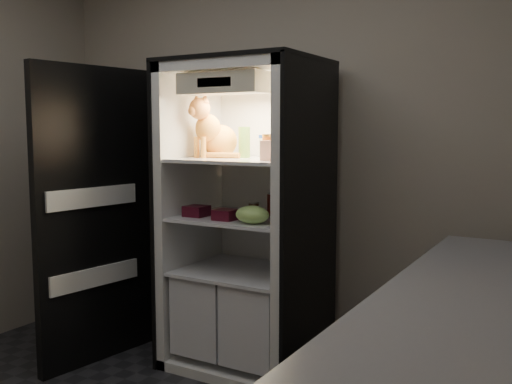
{
  "coord_description": "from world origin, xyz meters",
  "views": [
    {
      "loc": [
        1.78,
        -1.59,
        1.46
      ],
      "look_at": [
        0.09,
        1.32,
        1.09
      ],
      "focal_mm": 40.0,
      "sensor_mm": 36.0,
      "label": 1
    }
  ],
  "objects_px": {
    "tabby_cat": "(214,134)",
    "parmesan_shaker": "(244,142)",
    "soda_can_c": "(276,209)",
    "berry_box_left": "(197,211)",
    "grape_bag": "(252,215)",
    "condiment_jar": "(254,209)",
    "cream_carton": "(268,150)",
    "pepper_jar": "(289,140)",
    "soda_can_b": "(280,208)",
    "salsa_jar": "(269,147)",
    "berry_box_right": "(226,215)",
    "refrigerator": "(248,239)",
    "mayo_tub": "(267,146)",
    "soda_can_a": "(273,204)"
  },
  "relations": [
    {
      "from": "soda_can_b",
      "to": "berry_box_right",
      "type": "distance_m",
      "value": 0.33
    },
    {
      "from": "soda_can_c",
      "to": "berry_box_left",
      "type": "bearing_deg",
      "value": -166.27
    },
    {
      "from": "grape_bag",
      "to": "berry_box_right",
      "type": "height_order",
      "value": "grape_bag"
    },
    {
      "from": "cream_carton",
      "to": "condiment_jar",
      "type": "xyz_separation_m",
      "value": [
        -0.18,
        0.15,
        -0.36
      ]
    },
    {
      "from": "tabby_cat",
      "to": "cream_carton",
      "type": "bearing_deg",
      "value": -2.12
    },
    {
      "from": "berry_box_left",
      "to": "salsa_jar",
      "type": "bearing_deg",
      "value": 21.31
    },
    {
      "from": "parmesan_shaker",
      "to": "soda_can_c",
      "type": "xyz_separation_m",
      "value": [
        0.28,
        -0.1,
        -0.38
      ]
    },
    {
      "from": "mayo_tub",
      "to": "cream_carton",
      "type": "xyz_separation_m",
      "value": [
        0.17,
        -0.29,
        -0.01
      ]
    },
    {
      "from": "tabby_cat",
      "to": "soda_can_c",
      "type": "bearing_deg",
      "value": 8.94
    },
    {
      "from": "parmesan_shaker",
      "to": "soda_can_b",
      "type": "bearing_deg",
      "value": -5.39
    },
    {
      "from": "soda_can_c",
      "to": "tabby_cat",
      "type": "bearing_deg",
      "value": 173.98
    },
    {
      "from": "berry_box_right",
      "to": "pepper_jar",
      "type": "bearing_deg",
      "value": 39.6
    },
    {
      "from": "salsa_jar",
      "to": "grape_bag",
      "type": "height_order",
      "value": "salsa_jar"
    },
    {
      "from": "grape_bag",
      "to": "soda_can_c",
      "type": "bearing_deg",
      "value": 73.35
    },
    {
      "from": "salsa_jar",
      "to": "soda_can_c",
      "type": "distance_m",
      "value": 0.37
    },
    {
      "from": "salsa_jar",
      "to": "tabby_cat",
      "type": "bearing_deg",
      "value": 178.95
    },
    {
      "from": "soda_can_b",
      "to": "grape_bag",
      "type": "bearing_deg",
      "value": -97.56
    },
    {
      "from": "grape_bag",
      "to": "berry_box_left",
      "type": "bearing_deg",
      "value": 171.54
    },
    {
      "from": "tabby_cat",
      "to": "condiment_jar",
      "type": "distance_m",
      "value": 0.53
    },
    {
      "from": "tabby_cat",
      "to": "parmesan_shaker",
      "type": "xyz_separation_m",
      "value": [
        0.19,
        0.05,
        -0.05
      ]
    },
    {
      "from": "soda_can_a",
      "to": "salsa_jar",
      "type": "bearing_deg",
      "value": -74.38
    },
    {
      "from": "soda_can_a",
      "to": "parmesan_shaker",
      "type": "bearing_deg",
      "value": -166.92
    },
    {
      "from": "pepper_jar",
      "to": "cream_carton",
      "type": "distance_m",
      "value": 0.2
    },
    {
      "from": "cream_carton",
      "to": "condiment_jar",
      "type": "bearing_deg",
      "value": 139.68
    },
    {
      "from": "salsa_jar",
      "to": "condiment_jar",
      "type": "height_order",
      "value": "salsa_jar"
    },
    {
      "from": "mayo_tub",
      "to": "cream_carton",
      "type": "relative_size",
      "value": 1.25
    },
    {
      "from": "pepper_jar",
      "to": "soda_can_b",
      "type": "bearing_deg",
      "value": -168.17
    },
    {
      "from": "soda_can_b",
      "to": "grape_bag",
      "type": "height_order",
      "value": "soda_can_b"
    },
    {
      "from": "salsa_jar",
      "to": "grape_bag",
      "type": "distance_m",
      "value": 0.44
    },
    {
      "from": "grape_bag",
      "to": "soda_can_a",
      "type": "bearing_deg",
      "value": 98.21
    },
    {
      "from": "soda_can_b",
      "to": "refrigerator",
      "type": "bearing_deg",
      "value": 178.8
    },
    {
      "from": "salsa_jar",
      "to": "soda_can_c",
      "type": "bearing_deg",
      "value": -30.0
    },
    {
      "from": "cream_carton",
      "to": "soda_can_b",
      "type": "relative_size",
      "value": 0.96
    },
    {
      "from": "mayo_tub",
      "to": "salsa_jar",
      "type": "distance_m",
      "value": 0.18
    },
    {
      "from": "pepper_jar",
      "to": "refrigerator",
      "type": "bearing_deg",
      "value": -178.61
    },
    {
      "from": "refrigerator",
      "to": "soda_can_a",
      "type": "relative_size",
      "value": 13.85
    },
    {
      "from": "soda_can_b",
      "to": "salsa_jar",
      "type": "bearing_deg",
      "value": -144.78
    },
    {
      "from": "berry_box_left",
      "to": "soda_can_b",
      "type": "bearing_deg",
      "value": 23.08
    },
    {
      "from": "mayo_tub",
      "to": "soda_can_a",
      "type": "bearing_deg",
      "value": -33.56
    },
    {
      "from": "refrigerator",
      "to": "berry_box_left",
      "type": "xyz_separation_m",
      "value": [
        -0.24,
        -0.2,
        0.18
      ]
    },
    {
      "from": "pepper_jar",
      "to": "soda_can_a",
      "type": "bearing_deg",
      "value": 158.14
    },
    {
      "from": "berry_box_left",
      "to": "cream_carton",
      "type": "bearing_deg",
      "value": 3.18
    },
    {
      "from": "salsa_jar",
      "to": "berry_box_left",
      "type": "height_order",
      "value": "salsa_jar"
    },
    {
      "from": "refrigerator",
      "to": "condiment_jar",
      "type": "height_order",
      "value": "refrigerator"
    },
    {
      "from": "tabby_cat",
      "to": "parmesan_shaker",
      "type": "relative_size",
      "value": 2.1
    },
    {
      "from": "tabby_cat",
      "to": "berry_box_right",
      "type": "distance_m",
      "value": 0.55
    },
    {
      "from": "berry_box_left",
      "to": "grape_bag",
      "type": "bearing_deg",
      "value": -8.46
    },
    {
      "from": "condiment_jar",
      "to": "soda_can_a",
      "type": "bearing_deg",
      "value": 43.67
    },
    {
      "from": "salsa_jar",
      "to": "grape_bag",
      "type": "xyz_separation_m",
      "value": [
        0.02,
        -0.22,
        -0.37
      ]
    },
    {
      "from": "mayo_tub",
      "to": "pepper_jar",
      "type": "xyz_separation_m",
      "value": [
        0.21,
        -0.1,
        0.04
      ]
    }
  ]
}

